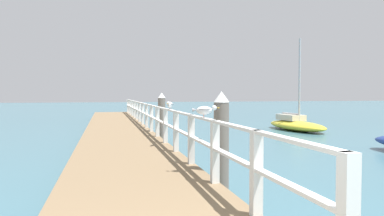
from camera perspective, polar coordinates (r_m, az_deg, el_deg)
The scene contains 7 objects.
pier_deck at distance 14.90m, azimuth -11.88°, elevation -4.10°, with size 2.54×26.88×0.46m, color #846B4C.
pier_railing at distance 14.92m, azimuth -7.34°, elevation -0.78°, with size 0.12×25.40×1.00m.
dock_piling_near at distance 6.54m, azimuth 4.74°, elevation -5.67°, with size 0.29×0.29×1.92m.
dock_piling_far at distance 13.35m, azimuth -4.91°, elevation -1.60°, with size 0.29×0.29×1.92m.
seagull_foreground at distance 6.19m, azimuth 2.07°, elevation -0.31°, with size 0.47×0.22×0.21m.
seagull_background at distance 9.45m, azimuth -3.59°, elevation 0.59°, with size 0.26×0.45×0.21m.
boat_0 at distance 18.91m, azimuth 16.41°, elevation -2.52°, with size 1.86×4.37×4.66m.
Camera 1 is at (-0.50, -1.36, 1.87)m, focal length 33.05 mm.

